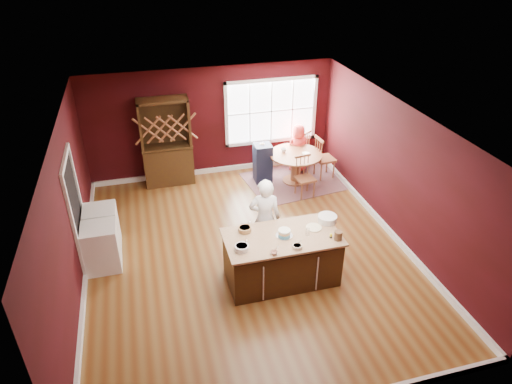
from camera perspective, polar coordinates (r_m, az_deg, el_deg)
room_shell at (r=8.14m, az=-1.21°, el=-0.03°), size 7.00×7.00×7.00m
window at (r=11.48m, az=1.91°, el=10.06°), size 2.36×0.10×1.66m
doorway at (r=8.75m, az=-21.45°, el=-2.50°), size 0.08×1.26×2.13m
kitchen_island at (r=8.05m, az=3.21°, el=-8.32°), size 1.97×1.03×0.92m
dining_table at (r=11.09m, az=4.96°, el=3.79°), size 1.28×1.28×0.75m
baker at (r=8.39m, az=1.10°, el=-3.35°), size 0.67×0.51×1.62m
layer_cake at (r=7.74m, az=3.56°, el=-5.12°), size 0.29×0.29×0.12m
bowl_blue at (r=7.42m, az=-1.79°, el=-6.98°), size 0.23×0.23×0.09m
bowl_yellow at (r=7.84m, az=-1.40°, el=-4.68°), size 0.23×0.23×0.09m
bowl_pink at (r=7.35m, az=2.26°, el=-7.62°), size 0.13×0.13×0.05m
bowl_olive at (r=7.49m, az=5.18°, el=-6.82°), size 0.16×0.16×0.06m
drinking_glass at (r=7.79m, az=6.47°, el=-4.96°), size 0.07×0.07×0.13m
dinner_plate at (r=8.00m, az=7.24°, el=-4.43°), size 0.28×0.28×0.02m
white_tub at (r=8.19m, az=8.91°, el=-3.29°), size 0.34×0.34×0.12m
stoneware_crock at (r=7.75m, az=10.23°, el=-5.37°), size 0.13×0.13×0.16m
toy_figurine at (r=7.79m, az=9.35°, el=-5.42°), size 0.05×0.05×0.08m
rug at (r=11.34m, az=4.85°, el=1.40°), size 2.50×2.06×0.01m
chair_east at (r=11.39m, az=8.61°, el=4.37°), size 0.48×0.50×1.10m
chair_south at (r=10.50m, az=6.18°, el=1.88°), size 0.46×0.44×0.99m
chair_north at (r=11.89m, az=5.47°, el=5.49°), size 0.58×0.57×1.01m
seated_woman at (r=11.58m, az=5.25°, el=5.47°), size 0.65×0.46×1.25m
high_chair at (r=11.09m, az=0.84°, el=3.73°), size 0.41×0.41×1.01m
toddler at (r=11.06m, az=0.74°, el=5.41°), size 0.18×0.14×0.26m
table_plate at (r=11.02m, az=6.24°, el=4.83°), size 0.18×0.18×0.01m
table_cup at (r=11.04m, az=3.49°, el=5.24°), size 0.14×0.14×0.10m
hutch at (r=10.98m, az=-11.14°, el=6.08°), size 1.16×0.48×2.13m
washer at (r=8.75m, az=-18.74°, el=-6.55°), size 0.61×0.59×0.88m
dryer at (r=9.28m, az=-18.65°, el=-4.27°), size 0.60×0.58×0.87m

